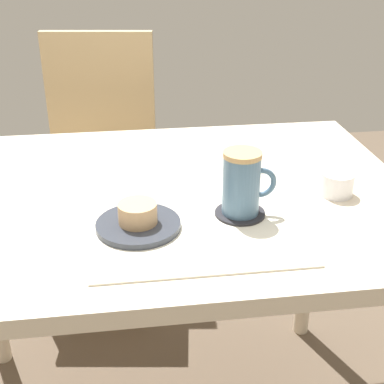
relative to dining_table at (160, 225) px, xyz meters
name	(u,v)px	position (x,y,z in m)	size (l,w,h in m)	color
dining_table	(160,225)	(0.00, 0.00, 0.00)	(1.11, 0.79, 0.74)	beige
wooden_chair	(100,161)	(-0.16, 0.74, -0.15)	(0.47, 0.47, 0.94)	#D1B27F
placemat	(195,223)	(0.06, -0.15, 0.09)	(0.40, 0.35, 0.00)	silver
pastry_plate	(138,225)	(-0.05, -0.16, 0.10)	(0.16, 0.16, 0.01)	#333842
pastry	(138,213)	(-0.05, -0.16, 0.12)	(0.07, 0.07, 0.04)	tan
coffee_coaster	(240,213)	(0.15, -0.13, 0.09)	(0.10, 0.10, 0.01)	#232328
coffee_mug	(242,183)	(0.15, -0.13, 0.16)	(0.11, 0.07, 0.13)	slate
sugar_bowl	(337,184)	(0.38, -0.07, 0.11)	(0.07, 0.07, 0.05)	white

